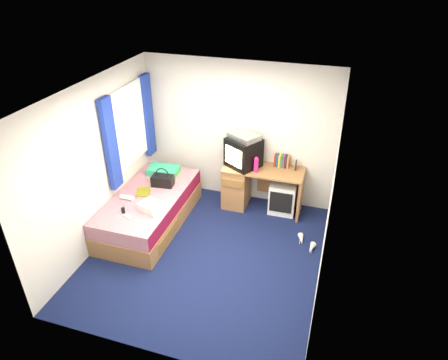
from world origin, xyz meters
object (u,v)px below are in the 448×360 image
(crt_tv, at_px, (243,152))
(white_heels, at_px, (306,244))
(desk, at_px, (247,184))
(remote_control, at_px, (123,211))
(pillow, at_px, (164,170))
(vcr, at_px, (244,136))
(water_bottle, at_px, (127,197))
(bed, at_px, (150,209))
(handbag, at_px, (163,180))
(aerosol_can, at_px, (254,162))
(picture_frame, at_px, (296,165))
(storage_cube, at_px, (283,197))
(towel, at_px, (151,207))
(magazine, at_px, (143,192))
(pink_water_bottle, at_px, (256,165))
(colour_swatch_fan, at_px, (127,216))

(crt_tv, xyz_separation_m, white_heels, (1.21, -0.82, -0.95))
(desk, bearing_deg, remote_control, -134.44)
(pillow, bearing_deg, vcr, 12.66)
(crt_tv, distance_m, water_bottle, 1.96)
(bed, relative_size, handbag, 5.59)
(bed, height_order, handbag, handbag)
(white_heels, bearing_deg, desk, 144.22)
(crt_tv, distance_m, aerosol_can, 0.24)
(pillow, relative_size, picture_frame, 3.63)
(vcr, relative_size, water_bottle, 2.30)
(desk, height_order, storage_cube, desk)
(water_bottle, bearing_deg, handbag, 57.42)
(aerosol_can, xyz_separation_m, towel, (-1.20, -1.36, -0.24))
(magazine, distance_m, remote_control, 0.56)
(crt_tv, height_order, pink_water_bottle, crt_tv)
(desk, xyz_separation_m, vcr, (-0.07, 0.00, 0.87))
(pink_water_bottle, distance_m, magazine, 1.82)
(towel, relative_size, magazine, 1.16)
(white_heels, bearing_deg, towel, -166.91)
(crt_tv, relative_size, colour_swatch_fan, 2.90)
(pillow, height_order, colour_swatch_fan, pillow)
(bed, height_order, remote_control, remote_control)
(storage_cube, bearing_deg, pillow, -172.58)
(picture_frame, distance_m, colour_swatch_fan, 2.75)
(bed, relative_size, vcr, 4.35)
(vcr, xyz_separation_m, aerosol_can, (0.18, 0.02, -0.44))
(picture_frame, relative_size, water_bottle, 0.70)
(water_bottle, distance_m, remote_control, 0.32)
(colour_swatch_fan, distance_m, white_heels, 2.66)
(storage_cube, height_order, white_heels, storage_cube)
(crt_tv, bearing_deg, colour_swatch_fan, -98.73)
(bed, bearing_deg, pink_water_bottle, 29.24)
(pillow, relative_size, colour_swatch_fan, 2.31)
(desk, distance_m, water_bottle, 1.98)
(picture_frame, relative_size, magazine, 0.50)
(vcr, relative_size, aerosol_can, 2.82)
(white_heels, bearing_deg, handbag, 176.08)
(aerosol_can, bearing_deg, desk, -166.60)
(pink_water_bottle, distance_m, water_bottle, 2.06)
(pillow, relative_size, remote_control, 3.17)
(picture_frame, height_order, colour_swatch_fan, picture_frame)
(picture_frame, bearing_deg, vcr, -175.51)
(vcr, distance_m, colour_swatch_fan, 2.17)
(remote_control, height_order, white_heels, remote_control)
(handbag, bearing_deg, pink_water_bottle, 14.30)
(aerosol_can, bearing_deg, crt_tv, -172.19)
(pillow, height_order, magazine, pillow)
(vcr, xyz_separation_m, pink_water_bottle, (0.25, -0.15, -0.40))
(magazine, relative_size, remote_control, 1.75)
(pillow, xyz_separation_m, magazine, (-0.05, -0.65, -0.05))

